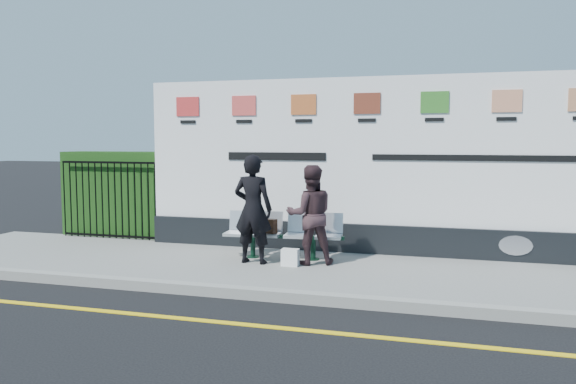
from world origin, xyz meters
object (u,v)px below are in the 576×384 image
Objects in this scene: woman_left at (253,209)px; woman_right at (310,215)px; billboard at (367,177)px; bench at (283,246)px.

woman_left is 0.90m from woman_right.
billboard is 1.45m from woman_right.
billboard reaches higher than woman_right.
bench is 0.87m from woman_left.
bench is at bearing -47.76° from woman_right.
billboard is 1.88m from bench.
woman_left is at bearing -140.04° from billboard.
woman_right is at bearing -121.97° from billboard.
woman_right is at bearing -165.29° from woman_left.
woman_left is (-0.35, -0.45, 0.65)m from bench.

